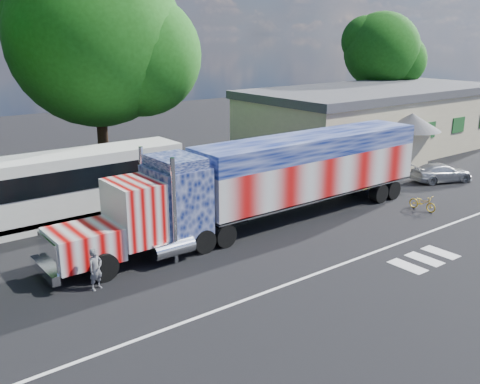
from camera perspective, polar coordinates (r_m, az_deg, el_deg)
ground at (r=24.42m, az=4.31°, el=-5.87°), size 100.00×100.00×0.00m
lane_markings at (r=23.21m, az=13.77°, el=-7.54°), size 30.00×2.67×0.01m
semi_truck at (r=26.82m, az=3.57°, el=1.48°), size 21.31×3.37×4.54m
coach_bus at (r=28.74m, az=-17.72°, el=0.65°), size 12.04×2.80×3.50m
hall_building at (r=45.14m, az=14.26°, el=7.50°), size 22.40×12.80×5.20m
parked_car at (r=37.25m, az=20.69°, el=1.94°), size 4.45×3.07×1.20m
woman at (r=20.91m, az=-15.15°, el=-7.96°), size 0.69×0.56×1.64m
bicycle at (r=30.87m, az=18.89°, el=-1.08°), size 0.61×1.63×0.85m
tree_far_ne at (r=54.11m, az=15.00°, el=14.32°), size 7.53×7.17×11.39m
tree_n_mid at (r=36.09m, az=-14.82°, el=15.48°), size 11.62×11.06×14.55m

